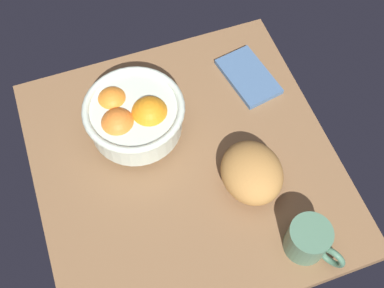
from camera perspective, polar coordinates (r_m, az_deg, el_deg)
name	(u,v)px	position (r cm, az deg, el deg)	size (l,w,h in cm)	color
ground_plane	(185,166)	(106.40, -0.78, -2.54)	(65.45, 63.69, 3.00)	olive
fruit_bowl	(134,116)	(104.16, -6.86, 3.28)	(21.61, 21.61, 11.47)	silver
bread_loaf	(252,172)	(99.94, 7.02, -3.32)	(14.43, 12.59, 8.66)	#B67E3F
napkin_folded	(248,77)	(117.25, 6.63, 7.86)	(15.64, 9.37, 1.29)	#486992
mug	(309,240)	(96.91, 13.57, -10.91)	(11.40, 8.78, 7.88)	#507C5F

